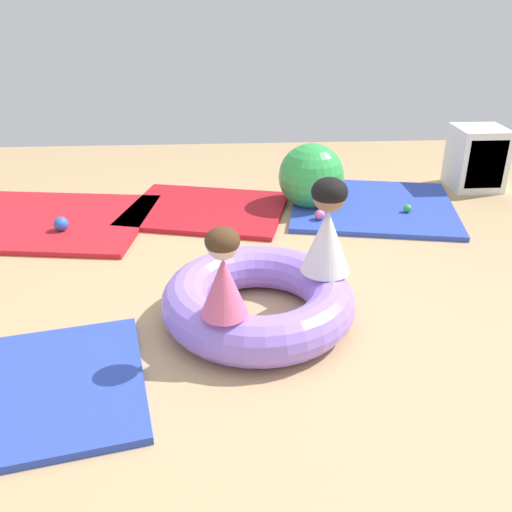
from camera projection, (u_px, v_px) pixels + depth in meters
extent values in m
plane|color=tan|center=(266.00, 328.00, 3.11)|extent=(8.00, 8.00, 0.00)
cube|color=#2D47B7|center=(372.00, 206.00, 4.76)|extent=(1.55, 1.48, 0.04)
cube|color=red|center=(28.00, 220.00, 4.47)|extent=(2.03, 1.45, 0.04)
cube|color=#B21923|center=(206.00, 210.00, 4.68)|extent=(1.48, 1.29, 0.04)
torus|color=#9975EA|center=(258.00, 300.00, 3.13)|extent=(1.08, 1.08, 0.26)
cone|color=#E5608E|center=(224.00, 286.00, 2.68)|extent=(0.33, 0.33, 0.31)
sphere|color=beige|center=(222.00, 244.00, 2.58)|extent=(0.15, 0.15, 0.15)
ellipsoid|color=#472D19|center=(222.00, 241.00, 2.58)|extent=(0.17, 0.17, 0.13)
cone|color=white|center=(327.00, 241.00, 3.09)|extent=(0.39, 0.39, 0.37)
sphere|color=#936647|center=(329.00, 195.00, 2.97)|extent=(0.18, 0.18, 0.18)
ellipsoid|color=black|center=(330.00, 192.00, 2.96)|extent=(0.20, 0.20, 0.16)
sphere|color=pink|center=(320.00, 215.00, 4.41)|extent=(0.08, 0.08, 0.08)
sphere|color=red|center=(324.00, 192.00, 4.92)|extent=(0.07, 0.07, 0.07)
sphere|color=green|center=(407.00, 208.00, 4.56)|extent=(0.07, 0.07, 0.07)
sphere|color=blue|center=(61.00, 224.00, 4.21)|extent=(0.11, 0.11, 0.11)
sphere|color=green|center=(311.00, 176.00, 4.67)|extent=(0.55, 0.55, 0.55)
cube|color=white|center=(476.00, 158.00, 5.14)|extent=(0.44, 0.44, 0.56)
cube|color=#2D2D33|center=(482.00, 162.00, 5.03)|extent=(0.34, 0.20, 0.44)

